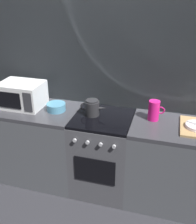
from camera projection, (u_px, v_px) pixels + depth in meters
The scene contains 9 objects.
ground_plane at pixel (102, 186), 3.07m from camera, with size 8.00×8.00×0.00m, color #2D2D33.
back_wall at pixel (111, 79), 2.82m from camera, with size 3.60×0.05×2.40m.
counter_left at pixel (29, 141), 3.09m from camera, with size 1.20×0.60×0.90m.
stove_unit at pixel (103, 154), 2.87m from camera, with size 0.60×0.63×0.90m.
counter_right at pixel (189, 168), 2.65m from camera, with size 1.20×0.60×0.90m.
microwave at pixel (22, 95), 2.86m from camera, with size 0.46×0.35×0.27m.
kettle at pixel (92, 108), 2.68m from camera, with size 0.28×0.15×0.17m.
mixing_bowl at pixel (56, 107), 2.80m from camera, with size 0.20×0.20×0.08m, color teal.
pitcher at pixel (154, 110), 2.58m from camera, with size 0.16×0.11×0.20m.
Camera 1 is at (0.61, -2.30, 2.12)m, focal length 42.28 mm.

